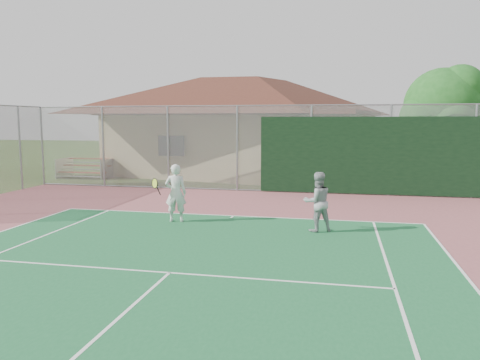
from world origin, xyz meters
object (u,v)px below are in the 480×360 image
player_white_front (175,193)px  player_grey_back (317,202)px  tree (445,109)px  clubhouse (245,117)px  bleachers (86,168)px

player_white_front → player_grey_back: size_ratio=1.06×
tree → player_white_front: size_ratio=3.09×
clubhouse → bleachers: (-7.55, -3.66, -2.58)m
tree → player_white_front: tree is taller
bleachers → player_grey_back: 15.37m
tree → bleachers: bearing=177.0°
player_white_front → player_grey_back: 4.04m
player_white_front → player_grey_back: bearing=164.1°
tree → clubhouse: bearing=153.9°
tree → player_grey_back: tree is taller
tree → player_grey_back: bearing=-118.9°
tree → player_grey_back: 10.08m
clubhouse → player_white_front: clubhouse is taller
bleachers → player_white_front: bearing=-48.4°
bleachers → player_grey_back: bearing=-38.0°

